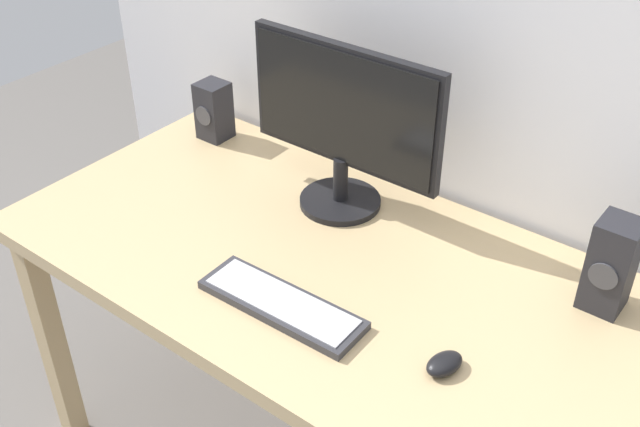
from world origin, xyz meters
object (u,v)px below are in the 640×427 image
monitor (344,121)px  mouse (444,364)px  speaker_right (611,265)px  keyboard_primary (282,305)px  speaker_left (214,111)px  desk (334,293)px

monitor → mouse: 0.62m
speaker_right → keyboard_primary: bearing=-141.3°
monitor → speaker_left: monitor is taller
mouse → speaker_left: size_ratio=0.49×
monitor → speaker_right: size_ratio=2.47×
monitor → speaker_left: (-0.48, 0.05, -0.14)m
keyboard_primary → mouse: 0.35m
mouse → speaker_right: bearing=79.8°
desk → monitor: size_ratio=3.03×
keyboard_primary → mouse: size_ratio=4.55×
monitor → mouse: bearing=-35.0°
keyboard_primary → speaker_right: bearing=38.7°
keyboard_primary → speaker_left: (-0.61, 0.44, 0.07)m
speaker_right → speaker_left: speaker_right is taller
mouse → speaker_right: (0.16, 0.36, 0.09)m
speaker_left → mouse: bearing=-22.0°
speaker_right → speaker_left: 1.13m
desk → monitor: 0.40m
desk → mouse: (0.35, -0.13, 0.10)m
desk → speaker_right: size_ratio=7.50×
desk → speaker_left: size_ratio=9.40×
speaker_left → desk: bearing=-23.1°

